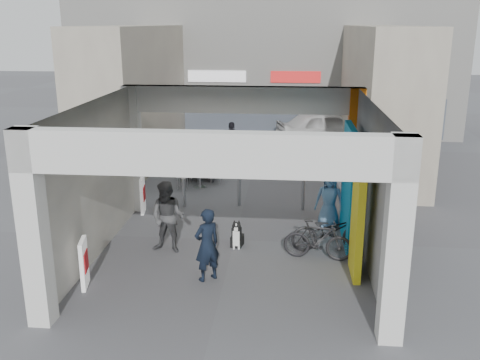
# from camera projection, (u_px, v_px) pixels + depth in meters

# --- Properties ---
(ground) EXTENTS (90.00, 90.00, 0.00)m
(ground) POSITION_uv_depth(u_px,v_px,m) (235.00, 240.00, 13.05)
(ground) COLOR #4F4F54
(ground) RESTS_ON ground
(arcade_canopy) EXTENTS (6.40, 6.45, 6.40)m
(arcade_canopy) POSITION_uv_depth(u_px,v_px,m) (255.00, 157.00, 11.57)
(arcade_canopy) COLOR silver
(arcade_canopy) RESTS_ON ground
(far_building) EXTENTS (18.00, 4.08, 8.00)m
(far_building) POSITION_uv_depth(u_px,v_px,m) (264.00, 47.00, 25.28)
(far_building) COLOR silver
(far_building) RESTS_ON ground
(plaza_bldg_left) EXTENTS (2.00, 9.00, 5.00)m
(plaza_bldg_left) POSITION_uv_depth(u_px,v_px,m) (135.00, 95.00, 19.90)
(plaza_bldg_left) COLOR #A69F8A
(plaza_bldg_left) RESTS_ON ground
(plaza_bldg_right) EXTENTS (2.00, 9.00, 5.00)m
(plaza_bldg_right) POSITION_uv_depth(u_px,v_px,m) (380.00, 98.00, 19.11)
(plaza_bldg_right) COLOR #A69F8A
(plaza_bldg_right) RESTS_ON ground
(bollard_left) EXTENTS (0.09, 0.09, 0.85)m
(bollard_left) POSITION_uv_depth(u_px,v_px,m) (184.00, 192.00, 15.33)
(bollard_left) COLOR #96999E
(bollard_left) RESTS_ON ground
(bollard_center) EXTENTS (0.09, 0.09, 0.89)m
(bollard_center) POSITION_uv_depth(u_px,v_px,m) (239.00, 191.00, 15.38)
(bollard_center) COLOR #96999E
(bollard_center) RESTS_ON ground
(bollard_right) EXTENTS (0.09, 0.09, 0.95)m
(bollard_right) POSITION_uv_depth(u_px,v_px,m) (303.00, 194.00, 15.04)
(bollard_right) COLOR #96999E
(bollard_right) RESTS_ON ground
(advert_board_near) EXTENTS (0.19, 0.55, 1.00)m
(advert_board_near) POSITION_uv_depth(u_px,v_px,m) (84.00, 263.00, 10.63)
(advert_board_near) COLOR white
(advert_board_near) RESTS_ON ground
(advert_board_far) EXTENTS (0.17, 0.56, 1.00)m
(advert_board_far) POSITION_uv_depth(u_px,v_px,m) (143.00, 195.00, 14.84)
(advert_board_far) COLOR white
(advert_board_far) RESTS_ON ground
(cafe_set) EXTENTS (1.32, 1.07, 0.80)m
(cafe_set) POSITION_uv_depth(u_px,v_px,m) (198.00, 176.00, 17.42)
(cafe_set) COLOR #ADACB2
(cafe_set) RESTS_ON ground
(produce_stand) EXTENTS (1.23, 0.66, 0.81)m
(produce_stand) POSITION_uv_depth(u_px,v_px,m) (199.00, 170.00, 18.00)
(produce_stand) COLOR black
(produce_stand) RESTS_ON ground
(crate_stack) EXTENTS (0.54, 0.48, 0.56)m
(crate_stack) POSITION_uv_depth(u_px,v_px,m) (271.00, 153.00, 20.55)
(crate_stack) COLOR #1A5B1C
(crate_stack) RESTS_ON ground
(border_collie) EXTENTS (0.26, 0.50, 0.69)m
(border_collie) POSITION_uv_depth(u_px,v_px,m) (237.00, 236.00, 12.57)
(border_collie) COLOR black
(border_collie) RESTS_ON ground
(man_with_dog) EXTENTS (0.67, 0.64, 1.55)m
(man_with_dog) POSITION_uv_depth(u_px,v_px,m) (207.00, 245.00, 10.84)
(man_with_dog) COLOR black
(man_with_dog) RESTS_ON ground
(man_back_turned) EXTENTS (0.91, 0.76, 1.68)m
(man_back_turned) POSITION_uv_depth(u_px,v_px,m) (168.00, 217.00, 12.19)
(man_back_turned) COLOR #414244
(man_back_turned) RESTS_ON ground
(man_elderly) EXTENTS (0.82, 0.63, 1.49)m
(man_elderly) POSITION_uv_depth(u_px,v_px,m) (329.00, 200.00, 13.68)
(man_elderly) COLOR #52789F
(man_elderly) RESTS_ON ground
(man_crates) EXTENTS (0.94, 0.40, 1.61)m
(man_crates) POSITION_uv_depth(u_px,v_px,m) (232.00, 143.00, 19.78)
(man_crates) COLOR black
(man_crates) RESTS_ON ground
(bicycle_front) EXTENTS (1.92, 0.98, 0.96)m
(bicycle_front) POSITION_uv_depth(u_px,v_px,m) (330.00, 231.00, 12.35)
(bicycle_front) COLOR black
(bicycle_front) RESTS_ON ground
(bicycle_rear) EXTENTS (1.59, 0.65, 0.93)m
(bicycle_rear) POSITION_uv_depth(u_px,v_px,m) (318.00, 240.00, 11.88)
(bicycle_rear) COLOR black
(bicycle_rear) RESTS_ON ground
(white_van) EXTENTS (4.80, 2.98, 1.52)m
(white_van) POSITION_uv_depth(u_px,v_px,m) (328.00, 128.00, 22.89)
(white_van) COLOR silver
(white_van) RESTS_ON ground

